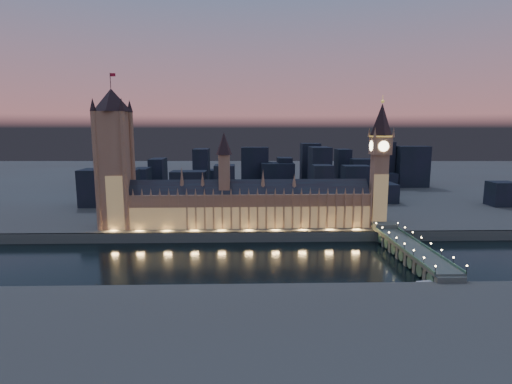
{
  "coord_description": "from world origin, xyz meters",
  "views": [
    {
      "loc": [
        -3.65,
        -265.74,
        89.4
      ],
      "look_at": [
        5.0,
        55.0,
        38.0
      ],
      "focal_mm": 28.0,
      "sensor_mm": 36.0,
      "label": 1
    }
  ],
  "objects_px": {
    "palace_of_westminster": "(248,204)",
    "westminster_bridge": "(409,250)",
    "elizabeth_tower": "(380,154)",
    "river_boat": "(436,286)",
    "victoria_tower": "(114,153)"
  },
  "relations": [
    {
      "from": "palace_of_westminster",
      "to": "elizabeth_tower",
      "type": "distance_m",
      "value": 117.57
    },
    {
      "from": "victoria_tower",
      "to": "river_boat",
      "type": "bearing_deg",
      "value": -28.92
    },
    {
      "from": "palace_of_westminster",
      "to": "westminster_bridge",
      "type": "bearing_deg",
      "value": -30.49
    },
    {
      "from": "palace_of_westminster",
      "to": "river_boat",
      "type": "relative_size",
      "value": 4.79
    },
    {
      "from": "westminster_bridge",
      "to": "river_boat",
      "type": "height_order",
      "value": "westminster_bridge"
    },
    {
      "from": "river_boat",
      "to": "palace_of_westminster",
      "type": "bearing_deg",
      "value": 131.79
    },
    {
      "from": "elizabeth_tower",
      "to": "victoria_tower",
      "type": "bearing_deg",
      "value": 180.0
    },
    {
      "from": "westminster_bridge",
      "to": "palace_of_westminster",
      "type": "bearing_deg",
      "value": 149.51
    },
    {
      "from": "palace_of_westminster",
      "to": "victoria_tower",
      "type": "xyz_separation_m",
      "value": [
        -108.11,
        0.19,
        43.48
      ]
    },
    {
      "from": "palace_of_westminster",
      "to": "elizabeth_tower",
      "type": "relative_size",
      "value": 1.87
    },
    {
      "from": "elizabeth_tower",
      "to": "river_boat",
      "type": "distance_m",
      "value": 135.38
    },
    {
      "from": "westminster_bridge",
      "to": "river_boat",
      "type": "relative_size",
      "value": 2.68
    },
    {
      "from": "palace_of_westminster",
      "to": "westminster_bridge",
      "type": "relative_size",
      "value": 1.79
    },
    {
      "from": "elizabeth_tower",
      "to": "westminster_bridge",
      "type": "relative_size",
      "value": 0.96
    },
    {
      "from": "river_boat",
      "to": "westminster_bridge",
      "type": "bearing_deg",
      "value": 83.89
    }
  ]
}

